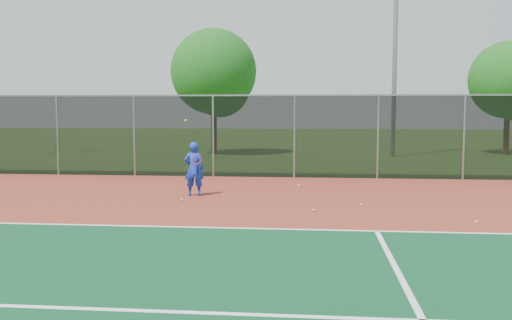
{
  "coord_description": "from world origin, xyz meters",
  "views": [
    {
      "loc": [
        0.66,
        -8.79,
        2.58
      ],
      "look_at": [
        -0.71,
        5.0,
        1.3
      ],
      "focal_mm": 40.0,
      "sensor_mm": 36.0,
      "label": 1
    }
  ],
  "objects": [
    {
      "name": "ground",
      "position": [
        0.0,
        0.0,
        0.0
      ],
      "size": [
        120.0,
        120.0,
        0.0
      ],
      "primitive_type": "plane",
      "color": "#315919",
      "rests_on": "ground"
    },
    {
      "name": "court_apron",
      "position": [
        0.0,
        2.0,
        0.01
      ],
      "size": [
        30.0,
        20.0,
        0.02
      ],
      "primitive_type": "cube",
      "color": "maroon",
      "rests_on": "ground"
    },
    {
      "name": "court_lines",
      "position": [
        2.0,
        -1.88,
        0.03
      ],
      "size": [
        22.1,
        13.05,
        0.0
      ],
      "color": "white",
      "rests_on": "court_apron"
    },
    {
      "name": "fence_back",
      "position": [
        0.0,
        12.0,
        1.56
      ],
      "size": [
        30.0,
        0.06,
        3.03
      ],
      "color": "black",
      "rests_on": "court_apron"
    },
    {
      "name": "tennis_player",
      "position": [
        -2.76,
        7.38,
        0.81
      ],
      "size": [
        0.6,
        0.62,
        2.22
      ],
      "color": "#1534C5",
      "rests_on": "court_apron"
    },
    {
      "name": "practice_ball_1",
      "position": [
        0.23,
        9.65,
        0.06
      ],
      "size": [
        0.07,
        0.07,
        0.07
      ],
      "primitive_type": "sphere",
      "color": "yellow",
      "rests_on": "court_apron"
    },
    {
      "name": "practice_ball_2",
      "position": [
        -2.9,
        6.42,
        0.06
      ],
      "size": [
        0.07,
        0.07,
        0.07
      ],
      "primitive_type": "sphere",
      "color": "yellow",
      "rests_on": "court_apron"
    },
    {
      "name": "practice_ball_3",
      "position": [
        1.93,
        6.08,
        0.06
      ],
      "size": [
        0.07,
        0.07,
        0.07
      ],
      "primitive_type": "sphere",
      "color": "yellow",
      "rests_on": "court_apron"
    },
    {
      "name": "practice_ball_4",
      "position": [
        0.71,
        5.13,
        0.06
      ],
      "size": [
        0.07,
        0.07,
        0.07
      ],
      "primitive_type": "sphere",
      "color": "yellow",
      "rests_on": "court_apron"
    },
    {
      "name": "practice_ball_5",
      "position": [
        4.3,
        4.08,
        0.06
      ],
      "size": [
        0.07,
        0.07,
        0.07
      ],
      "primitive_type": "sphere",
      "color": "yellow",
      "rests_on": "court_apron"
    },
    {
      "name": "floodlight_n",
      "position": [
        4.85,
        21.48,
        6.79
      ],
      "size": [
        0.9,
        0.4,
        12.03
      ],
      "color": "gray",
      "rests_on": "ground"
    },
    {
      "name": "tree_back_left",
      "position": [
        -4.62,
        22.02,
        4.3
      ],
      "size": [
        4.67,
        4.67,
        6.86
      ],
      "color": "#3B2515",
      "rests_on": "ground"
    },
    {
      "name": "tree_back_mid",
      "position": [
        11.3,
        23.43,
        3.88
      ],
      "size": [
        4.21,
        4.21,
        6.18
      ],
      "color": "#3B2515",
      "rests_on": "ground"
    }
  ]
}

